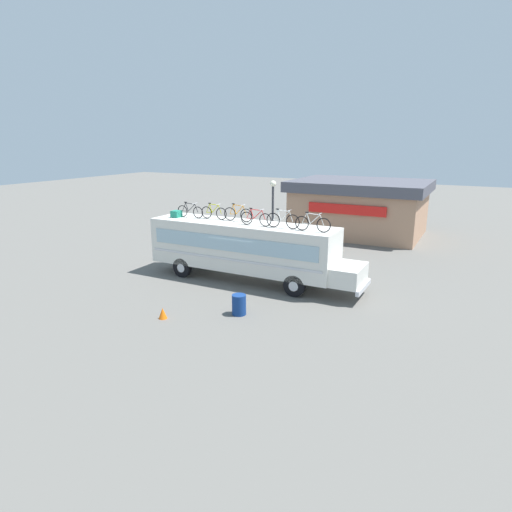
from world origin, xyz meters
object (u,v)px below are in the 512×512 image
at_px(luggage_bag_1, 176,214).
at_px(rooftop_bicycle_1, 190,211).
at_px(bus, 246,247).
at_px(rooftop_bicycle_3, 238,214).
at_px(rooftop_bicycle_2, 214,212).
at_px(rooftop_bicycle_4, 256,218).
at_px(trash_bin, 239,305).
at_px(street_lamp, 273,209).
at_px(rooftop_bicycle_5, 283,220).
at_px(traffic_cone, 163,313).
at_px(rooftop_bicycle_6, 313,223).

bearing_deg(luggage_bag_1, rooftop_bicycle_1, 20.62).
distance_m(bus, rooftop_bicycle_3, 1.81).
xyz_separation_m(luggage_bag_1, rooftop_bicycle_2, (2.18, 0.47, 0.18)).
bearing_deg(rooftop_bicycle_2, rooftop_bicycle_4, -11.54).
height_order(trash_bin, street_lamp, street_lamp).
xyz_separation_m(bus, rooftop_bicycle_5, (2.22, -0.30, 1.67)).
relative_size(rooftop_bicycle_1, rooftop_bicycle_4, 0.98).
bearing_deg(rooftop_bicycle_3, street_lamp, 89.70).
bearing_deg(bus, rooftop_bicycle_4, -22.92).
bearing_deg(rooftop_bicycle_1, rooftop_bicycle_4, -5.23).
distance_m(rooftop_bicycle_1, rooftop_bicycle_2, 1.45).
xyz_separation_m(rooftop_bicycle_3, street_lamp, (0.02, 4.26, -0.32)).
bearing_deg(traffic_cone, rooftop_bicycle_2, 103.13).
distance_m(rooftop_bicycle_3, traffic_cone, 7.22).
height_order(rooftop_bicycle_3, rooftop_bicycle_6, rooftop_bicycle_3).
height_order(rooftop_bicycle_1, trash_bin, rooftop_bicycle_1).
height_order(bus, luggage_bag_1, luggage_bag_1).
xyz_separation_m(rooftop_bicycle_5, trash_bin, (-0.24, -3.95, -3.07)).
distance_m(rooftop_bicycle_6, street_lamp, 6.62).
distance_m(bus, rooftop_bicycle_6, 4.15).
relative_size(rooftop_bicycle_4, trash_bin, 1.94).
relative_size(rooftop_bicycle_5, traffic_cone, 3.69).
bearing_deg(traffic_cone, rooftop_bicycle_1, 115.26).
height_order(traffic_cone, street_lamp, street_lamp).
bearing_deg(street_lamp, rooftop_bicycle_6, -48.18).
xyz_separation_m(luggage_bag_1, trash_bin, (6.31, -4.05, -2.86)).
bearing_deg(trash_bin, bus, 115.02).
relative_size(rooftop_bicycle_2, rooftop_bicycle_3, 0.95).
bearing_deg(rooftop_bicycle_5, traffic_cone, -116.19).
relative_size(rooftop_bicycle_4, rooftop_bicycle_5, 0.98).
relative_size(luggage_bag_1, rooftop_bicycle_2, 0.32).
bearing_deg(luggage_bag_1, trash_bin, -32.70).
relative_size(rooftop_bicycle_1, trash_bin, 1.90).
relative_size(trash_bin, street_lamp, 0.18).
distance_m(rooftop_bicycle_6, trash_bin, 5.26).
xyz_separation_m(traffic_cone, street_lamp, (0.03, 10.69, 2.96)).
bearing_deg(rooftop_bicycle_2, rooftop_bicycle_6, -6.18).
xyz_separation_m(rooftop_bicycle_3, trash_bin, (2.63, -4.55, -3.07)).
relative_size(luggage_bag_1, rooftop_bicycle_6, 0.29).
bearing_deg(street_lamp, rooftop_bicycle_2, -109.52).
bearing_deg(rooftop_bicycle_1, rooftop_bicycle_5, -3.72).
relative_size(bus, street_lamp, 2.38).
relative_size(rooftop_bicycle_1, rooftop_bicycle_3, 0.99).
bearing_deg(bus, trash_bin, -64.98).
bearing_deg(rooftop_bicycle_2, street_lamp, 70.48).
height_order(luggage_bag_1, trash_bin, luggage_bag_1).
relative_size(traffic_cone, street_lamp, 0.10).
bearing_deg(rooftop_bicycle_6, rooftop_bicycle_3, 171.42).
xyz_separation_m(rooftop_bicycle_4, rooftop_bicycle_6, (3.04, -0.05, 0.01)).
xyz_separation_m(bus, rooftop_bicycle_3, (-0.65, 0.30, 1.67)).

